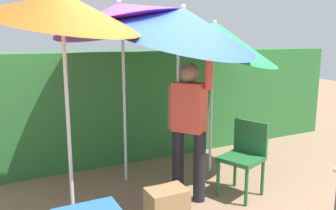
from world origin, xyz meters
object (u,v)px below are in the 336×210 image
chair_plastic (244,154)px  person_vendor (189,121)px  umbrella_rainbow (121,16)px  umbrella_navy (214,35)px  umbrella_yellow (181,23)px  umbrella_orange (64,9)px  crate_cardboard (167,207)px

chair_plastic → person_vendor: bearing=162.7°
umbrella_rainbow → umbrella_navy: size_ratio=1.04×
umbrella_yellow → umbrella_navy: (0.80, 0.52, -0.13)m
umbrella_yellow → chair_plastic: umbrella_yellow is taller
umbrella_orange → chair_plastic: (1.98, -0.20, -1.62)m
umbrella_yellow → umbrella_rainbow: bearing=122.9°
umbrella_navy → crate_cardboard: (-1.23, -1.05, -1.71)m
umbrella_orange → crate_cardboard: size_ratio=6.14×
umbrella_yellow → crate_cardboard: umbrella_yellow is taller
umbrella_rainbow → person_vendor: (0.51, -0.80, -1.20)m
umbrella_navy → person_vendor: 1.37m
umbrella_orange → person_vendor: size_ratio=1.31×
umbrella_navy → chair_plastic: size_ratio=2.74×
umbrella_navy → chair_plastic: bearing=-95.8°
umbrella_yellow → person_vendor: size_ratio=1.34×
umbrella_orange → umbrella_yellow: size_ratio=0.98×
person_vendor → umbrella_rainbow: bearing=122.4°
umbrella_rainbow → chair_plastic: bearing=-40.9°
umbrella_yellow → person_vendor: bearing=-61.1°
person_vendor → chair_plastic: person_vendor is taller
person_vendor → crate_cardboard: (-0.50, -0.42, -0.74)m
umbrella_orange → person_vendor: 1.78m
umbrella_orange → umbrella_yellow: bearing=4.8°
umbrella_rainbow → umbrella_navy: (1.25, -0.17, -0.23)m
umbrella_orange → chair_plastic: umbrella_orange is taller
umbrella_rainbow → chair_plastic: (1.16, -1.01, -1.63)m
person_vendor → chair_plastic: 0.81m
crate_cardboard → umbrella_navy: bearing=40.2°
crate_cardboard → person_vendor: bearing=40.0°
person_vendor → umbrella_yellow: bearing=118.9°
umbrella_yellow → person_vendor: umbrella_yellow is taller
umbrella_rainbow → umbrella_yellow: size_ratio=1.01×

